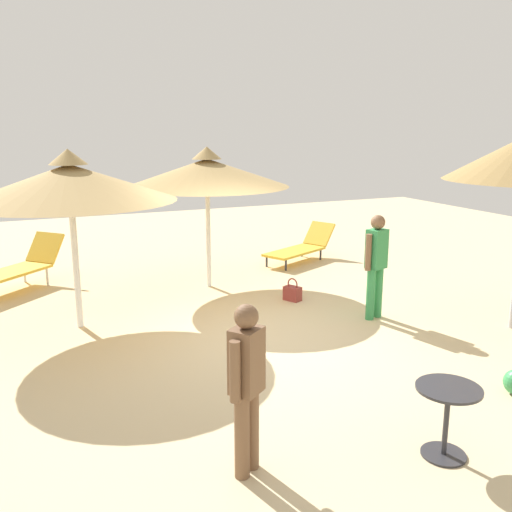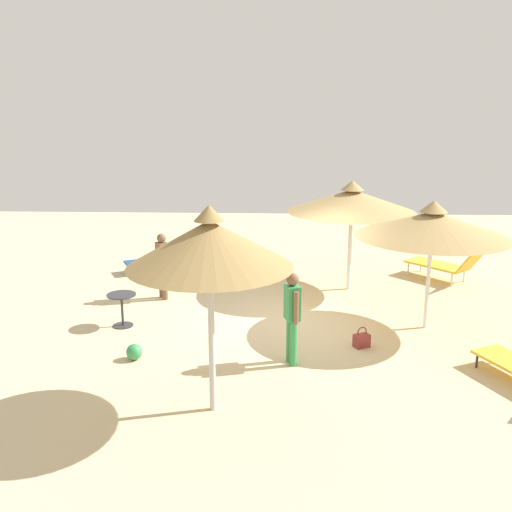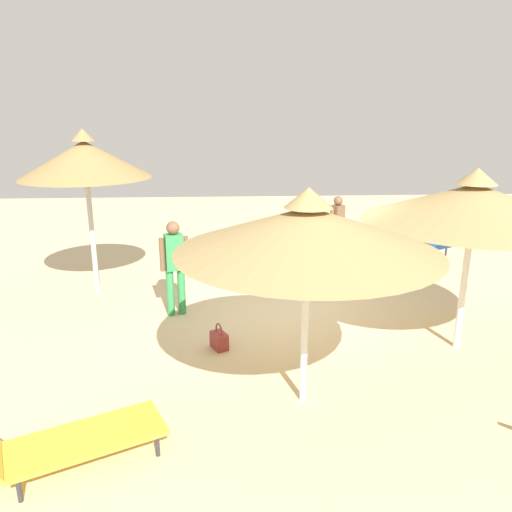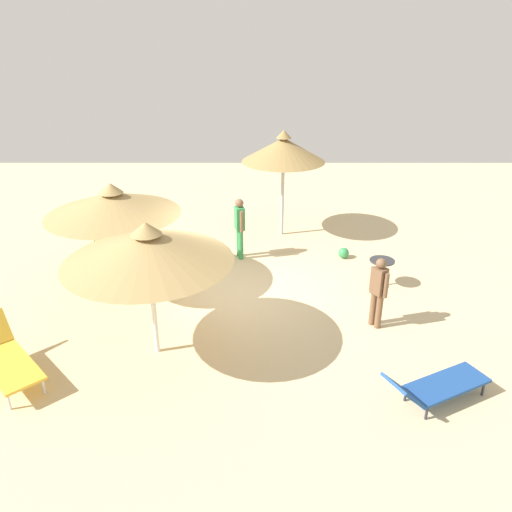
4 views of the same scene
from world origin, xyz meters
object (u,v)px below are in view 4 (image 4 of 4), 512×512
(parasol_umbrella_front, at_px, (148,248))
(person_standing_near_left, at_px, (378,289))
(parasol_umbrella_near_right, at_px, (283,150))
(lounge_chair_far_left, at_px, (4,356))
(handbag, at_px, (188,265))
(person_standing_far_right, at_px, (240,225))
(side_table_round, at_px, (381,268))
(lounge_chair_center, at_px, (434,386))
(parasol_umbrella_back, at_px, (112,203))
(beach_ball, at_px, (344,253))
(lounge_chair_edge, at_px, (105,235))

(parasol_umbrella_front, xyz_separation_m, person_standing_near_left, (-4.31, -0.89, -1.29))
(parasol_umbrella_near_right, height_order, person_standing_near_left, parasol_umbrella_near_right)
(lounge_chair_far_left, bearing_deg, handbag, -121.82)
(parasol_umbrella_near_right, bearing_deg, person_standing_near_left, 108.67)
(person_standing_far_right, relative_size, side_table_round, 2.41)
(parasol_umbrella_near_right, height_order, lounge_chair_center, parasol_umbrella_near_right)
(parasol_umbrella_front, xyz_separation_m, parasol_umbrella_back, (1.25, -2.46, -0.04))
(parasol_umbrella_near_right, distance_m, person_standing_near_left, 5.51)
(beach_ball, bearing_deg, side_table_round, 111.21)
(person_standing_near_left, height_order, person_standing_far_right, person_standing_far_right)
(person_standing_far_right, distance_m, beach_ball, 2.86)
(handbag, bearing_deg, parasol_umbrella_back, 36.28)
(person_standing_far_right, height_order, beach_ball, person_standing_far_right)
(side_table_round, bearing_deg, person_standing_far_right, -25.62)
(parasol_umbrella_near_right, height_order, lounge_chair_edge, parasol_umbrella_near_right)
(parasol_umbrella_back, height_order, side_table_round, parasol_umbrella_back)
(parasol_umbrella_back, bearing_deg, side_table_round, -178.51)
(parasol_umbrella_near_right, height_order, side_table_round, parasol_umbrella_near_right)
(parasol_umbrella_front, relative_size, person_standing_far_right, 1.85)
(parasol_umbrella_back, xyz_separation_m, side_table_round, (-6.06, -0.16, -1.65))
(side_table_round, bearing_deg, parasol_umbrella_front, 28.63)
(parasol_umbrella_near_right, relative_size, beach_ball, 10.71)
(parasol_umbrella_front, relative_size, handbag, 7.56)
(lounge_chair_center, relative_size, person_standing_far_right, 1.23)
(parasol_umbrella_near_right, xyz_separation_m, lounge_chair_edge, (4.94, 0.89, -2.18))
(parasol_umbrella_front, xyz_separation_m, lounge_chair_edge, (2.32, -4.98, -1.82))
(person_standing_far_right, xyz_separation_m, beach_ball, (-2.75, 0.04, -0.78))
(lounge_chair_center, height_order, lounge_chair_edge, lounge_chair_edge)
(parasol_umbrella_near_right, bearing_deg, lounge_chair_center, 106.20)
(lounge_chair_edge, distance_m, beach_ball, 6.56)
(parasol_umbrella_front, distance_m, parasol_umbrella_back, 2.77)
(parasol_umbrella_front, xyz_separation_m, side_table_round, (-4.80, -2.62, -1.69))
(lounge_chair_edge, bearing_deg, beach_ball, 173.15)
(parasol_umbrella_near_right, relative_size, handbag, 7.69)
(parasol_umbrella_near_right, xyz_separation_m, side_table_round, (-2.18, 3.24, -2.05))
(parasol_umbrella_back, bearing_deg, beach_ball, -162.35)
(parasol_umbrella_near_right, distance_m, side_table_round, 4.41)
(parasol_umbrella_front, xyz_separation_m, beach_ball, (-4.19, -4.20, -2.00))
(person_standing_near_left, relative_size, side_table_round, 2.26)
(parasol_umbrella_near_right, relative_size, lounge_chair_far_left, 1.67)
(lounge_chair_edge, height_order, person_standing_far_right, person_standing_far_right)
(parasol_umbrella_front, distance_m, side_table_round, 5.73)
(lounge_chair_center, xyz_separation_m, beach_ball, (0.56, -5.64, -0.20))
(handbag, relative_size, beach_ball, 1.39)
(parasol_umbrella_near_right, bearing_deg, handbag, 43.76)
(parasol_umbrella_back, bearing_deg, person_standing_far_right, -146.76)
(lounge_chair_edge, relative_size, beach_ball, 6.93)
(parasol_umbrella_back, distance_m, person_standing_far_right, 3.44)
(lounge_chair_far_left, xyz_separation_m, person_standing_near_left, (-6.80, -1.64, 0.42))
(parasol_umbrella_back, bearing_deg, lounge_chair_center, 146.94)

